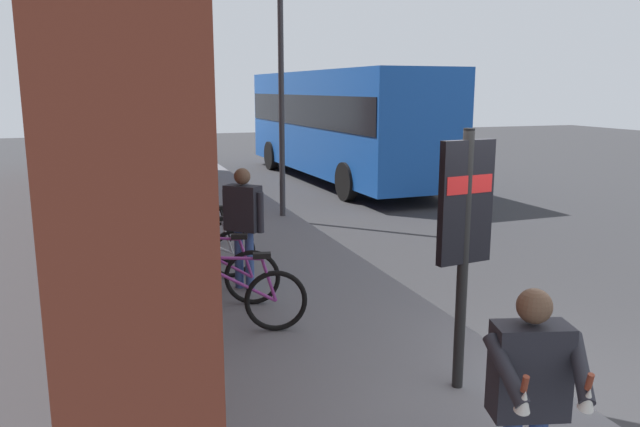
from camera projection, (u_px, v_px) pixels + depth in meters
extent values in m
plane|color=#2D2D30|center=(389.00, 245.00, 11.51)|extent=(60.00, 60.00, 0.00)
cube|color=slate|center=(223.00, 230.00, 12.47)|extent=(24.00, 3.50, 0.12)
cube|color=brown|center=(103.00, 47.00, 12.03)|extent=(22.00, 0.60, 7.27)
cube|color=black|center=(148.00, 137.00, 5.89)|extent=(0.90, 0.06, 1.60)
cube|color=black|center=(132.00, 120.00, 9.13)|extent=(0.90, 0.06, 1.60)
cube|color=black|center=(124.00, 111.00, 12.38)|extent=(0.90, 0.06, 1.60)
torus|color=black|center=(182.00, 304.00, 6.93)|extent=(0.22, 0.72, 0.72)
torus|color=black|center=(276.00, 301.00, 7.05)|extent=(0.22, 0.72, 0.72)
cylinder|color=#8C338C|center=(231.00, 279.00, 6.94)|extent=(0.26, 1.00, 0.58)
cylinder|color=#8C338C|center=(224.00, 258.00, 6.88)|extent=(0.22, 0.84, 0.09)
cylinder|color=#8C338C|center=(269.00, 280.00, 6.99)|extent=(0.08, 0.19, 0.51)
cube|color=black|center=(262.00, 255.00, 6.92)|extent=(0.14, 0.22, 0.06)
cylinder|color=#8C338C|center=(184.00, 252.00, 6.82)|extent=(0.47, 0.13, 0.02)
torus|color=black|center=(170.00, 278.00, 7.91)|extent=(0.29, 0.70, 0.72)
torus|color=black|center=(252.00, 277.00, 7.92)|extent=(0.29, 0.70, 0.72)
cylinder|color=#8C338C|center=(212.00, 257.00, 7.86)|extent=(0.36, 0.98, 0.58)
cylinder|color=#8C338C|center=(206.00, 238.00, 7.81)|extent=(0.30, 0.82, 0.09)
cylinder|color=#8C338C|center=(246.00, 259.00, 7.87)|extent=(0.09, 0.19, 0.51)
cube|color=black|center=(239.00, 236.00, 7.81)|extent=(0.16, 0.22, 0.06)
cylinder|color=#8C338C|center=(172.00, 232.00, 7.80)|extent=(0.46, 0.18, 0.02)
torus|color=black|center=(161.00, 263.00, 8.57)|extent=(0.18, 0.72, 0.72)
torus|color=black|center=(233.00, 253.00, 9.07)|extent=(0.18, 0.72, 0.72)
cylinder|color=silver|center=(199.00, 239.00, 8.78)|extent=(0.21, 1.01, 0.58)
cylinder|color=silver|center=(193.00, 223.00, 8.69)|extent=(0.18, 0.85, 0.09)
cylinder|color=silver|center=(227.00, 237.00, 8.98)|extent=(0.07, 0.19, 0.51)
cube|color=black|center=(222.00, 218.00, 8.89)|extent=(0.13, 0.21, 0.06)
cylinder|color=silver|center=(163.00, 220.00, 8.48)|extent=(0.48, 0.10, 0.02)
torus|color=black|center=(163.00, 244.00, 9.64)|extent=(0.17, 0.72, 0.72)
torus|color=black|center=(231.00, 241.00, 9.82)|extent=(0.17, 0.72, 0.72)
cylinder|color=black|center=(198.00, 225.00, 9.68)|extent=(0.20, 1.01, 0.58)
cylinder|color=black|center=(193.00, 210.00, 9.62)|extent=(0.17, 0.85, 0.09)
cylinder|color=black|center=(226.00, 226.00, 9.76)|extent=(0.06, 0.19, 0.51)
cube|color=black|center=(220.00, 208.00, 9.69)|extent=(0.13, 0.21, 0.06)
cylinder|color=black|center=(164.00, 206.00, 9.53)|extent=(0.48, 0.10, 0.02)
torus|color=black|center=(150.00, 231.00, 10.47)|extent=(0.15, 0.72, 0.72)
torus|color=black|center=(211.00, 225.00, 10.93)|extent=(0.15, 0.72, 0.72)
cylinder|color=black|center=(182.00, 213.00, 10.65)|extent=(0.16, 1.01, 0.58)
cylinder|color=black|center=(177.00, 199.00, 10.57)|extent=(0.14, 0.85, 0.09)
cylinder|color=black|center=(206.00, 212.00, 10.84)|extent=(0.06, 0.19, 0.51)
cube|color=black|center=(201.00, 196.00, 10.75)|extent=(0.12, 0.21, 0.06)
cylinder|color=black|center=(151.00, 196.00, 10.37)|extent=(0.48, 0.08, 0.02)
cylinder|color=black|center=(463.00, 263.00, 5.56)|extent=(0.10, 0.10, 2.40)
cube|color=black|center=(466.00, 202.00, 5.45)|extent=(0.15, 0.56, 1.10)
cube|color=red|center=(467.00, 184.00, 5.41)|extent=(0.16, 0.50, 0.16)
cube|color=#1951B2|center=(339.00, 121.00, 19.14)|extent=(10.59, 2.89, 3.00)
cube|color=black|center=(339.00, 110.00, 19.07)|extent=(10.38, 2.92, 0.90)
cylinder|color=black|center=(428.00, 177.00, 16.76)|extent=(1.01, 0.29, 1.00)
cylinder|color=black|center=(346.00, 182.00, 15.91)|extent=(1.01, 0.29, 1.00)
cylinder|color=black|center=(333.00, 153.00, 22.91)|extent=(1.01, 0.29, 1.00)
cylinder|color=black|center=(271.00, 156.00, 22.06)|extent=(1.01, 0.29, 1.00)
cylinder|color=#334C8C|center=(239.00, 259.00, 8.59)|extent=(0.12, 0.12, 0.83)
cylinder|color=#334C8C|center=(250.00, 260.00, 8.52)|extent=(0.12, 0.12, 0.83)
cube|color=#26262D|center=(243.00, 208.00, 8.41)|extent=(0.51, 0.51, 0.62)
sphere|color=brown|center=(242.00, 176.00, 8.32)|extent=(0.22, 0.22, 0.22)
cylinder|color=#26262D|center=(226.00, 209.00, 8.53)|extent=(0.10, 0.10, 0.55)
cylinder|color=#26262D|center=(260.00, 213.00, 8.30)|extent=(0.10, 0.10, 0.55)
cube|color=#26262D|center=(530.00, 371.00, 3.72)|extent=(0.34, 0.50, 0.58)
sphere|color=brown|center=(534.00, 306.00, 3.64)|extent=(0.21, 0.21, 0.21)
cylinder|color=#26262D|center=(581.00, 368.00, 3.54)|extent=(0.41, 0.27, 0.33)
cone|color=white|center=(588.00, 399.00, 3.38)|extent=(0.14, 0.12, 0.16)
cylinder|color=brown|center=(590.00, 382.00, 3.36)|extent=(0.07, 0.05, 0.11)
cylinder|color=#26262D|center=(506.00, 370.00, 3.51)|extent=(0.42, 0.11, 0.33)
cone|color=white|center=(524.00, 401.00, 3.36)|extent=(0.14, 0.12, 0.16)
cylinder|color=brown|center=(525.00, 384.00, 3.34)|extent=(0.07, 0.05, 0.11)
cylinder|color=#333338|center=(281.00, 95.00, 13.04)|extent=(0.12, 0.12, 5.19)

